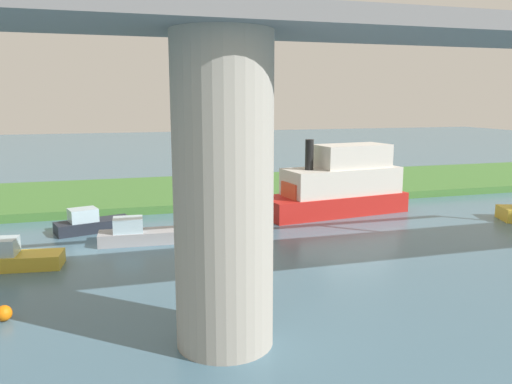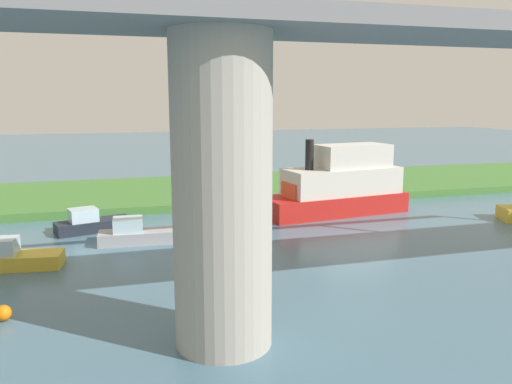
% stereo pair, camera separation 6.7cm
% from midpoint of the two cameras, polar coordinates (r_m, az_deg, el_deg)
% --- Properties ---
extents(ground_plane, '(160.00, 160.00, 0.00)m').
position_cam_midpoint_polar(ground_plane, '(32.45, -1.68, -1.91)').
color(ground_plane, '#476B7F').
extents(grassy_bank, '(80.00, 12.00, 0.50)m').
position_cam_midpoint_polar(grassy_bank, '(38.13, -3.97, 0.29)').
color(grassy_bank, '#427533').
rests_on(grassy_bank, ground).
extents(bridge_pylon, '(2.73, 2.73, 8.62)m').
position_cam_midpoint_polar(bridge_pylon, '(13.92, -3.79, -0.29)').
color(bridge_pylon, '#9E998E').
rests_on(bridge_pylon, ground).
extents(bridge_span, '(55.86, 4.30, 3.25)m').
position_cam_midpoint_polar(bridge_span, '(13.89, -4.05, 19.62)').
color(bridge_span, slate).
rests_on(bridge_span, bridge_pylon).
extents(person_on_bank, '(0.50, 0.50, 1.39)m').
position_cam_midpoint_polar(person_on_bank, '(35.63, 6.94, 1.08)').
color(person_on_bank, '#2D334C').
rests_on(person_on_bank, grassy_bank).
extents(mooring_post, '(0.20, 0.20, 1.09)m').
position_cam_midpoint_polar(mooring_post, '(33.41, -3.07, 0.26)').
color(mooring_post, brown).
rests_on(mooring_post, grassy_bank).
extents(skiff_small, '(9.25, 4.16, 4.56)m').
position_cam_midpoint_polar(skiff_small, '(31.45, 9.16, 0.70)').
color(skiff_small, red).
rests_on(skiff_small, ground).
extents(motorboat_red, '(4.05, 2.38, 1.28)m').
position_cam_midpoint_polar(motorboat_red, '(28.28, -17.98, -3.31)').
color(motorboat_red, '#1E232D').
rests_on(motorboat_red, ground).
extents(houseboat_blue, '(3.97, 1.80, 1.28)m').
position_cam_midpoint_polar(houseboat_blue, '(23.45, -25.80, -6.61)').
color(houseboat_blue, gold).
rests_on(houseboat_blue, ground).
extents(riverboat_paddlewheel, '(3.91, 1.57, 1.28)m').
position_cam_midpoint_polar(riverboat_paddlewheel, '(25.43, -13.24, -4.57)').
color(riverboat_paddlewheel, '#99999E').
rests_on(riverboat_paddlewheel, ground).
extents(marker_buoy, '(0.50, 0.50, 0.50)m').
position_cam_midpoint_polar(marker_buoy, '(18.30, -26.39, -12.01)').
color(marker_buoy, orange).
rests_on(marker_buoy, ground).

